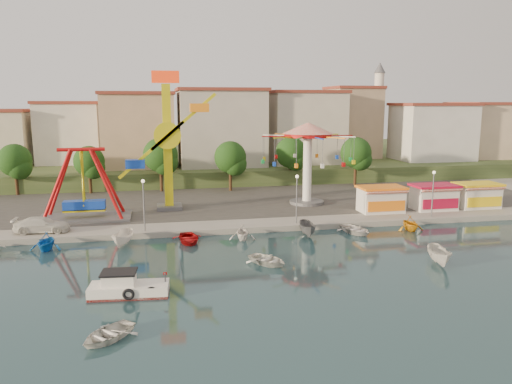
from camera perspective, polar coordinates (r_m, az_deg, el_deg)
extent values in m
plane|color=#152F3B|center=(40.40, -1.32, -9.26)|extent=(200.00, 200.00, 0.00)
cube|color=#9E998E|center=(100.59, -7.51, 2.61)|extent=(200.00, 100.00, 0.60)
cube|color=#4C4944|center=(69.04, -5.67, -0.57)|extent=(90.00, 28.00, 0.01)
cube|color=#384C26|center=(105.40, -7.71, 3.60)|extent=(200.00, 60.00, 3.00)
cube|color=#59595E|center=(58.98, -18.93, -2.80)|extent=(10.00, 5.00, 0.30)
cube|color=blue|center=(58.68, -19.01, -1.42)|extent=(4.50, 1.40, 1.00)
cylinder|color=#A80D0E|center=(57.81, -19.37, 4.61)|extent=(5.00, 0.40, 0.40)
cube|color=#59595E|center=(61.93, -9.86, -1.69)|extent=(3.00, 3.00, 0.50)
cube|color=yellow|center=(60.86, -10.07, 5.00)|extent=(1.00, 1.00, 15.00)
cube|color=#F9360D|center=(60.70, -10.32, 12.82)|extent=(3.20, 0.50, 1.40)
cylinder|color=yellow|center=(59.95, -10.10, 6.36)|extent=(3.20, 0.50, 3.20)
cube|color=yellow|center=(59.74, -8.30, 7.95)|extent=(7.85, 0.35, 6.74)
cube|color=orange|center=(59.84, -6.49, 9.55)|extent=(2.20, 1.20, 1.00)
cylinder|color=#59595E|center=(64.58, 5.81, -1.15)|extent=(4.40, 4.40, 0.40)
cylinder|color=white|center=(63.87, 5.88, 2.63)|extent=(1.10, 1.10, 9.00)
cylinder|color=#A80D0E|center=(63.45, 5.95, 6.49)|extent=(6.00, 6.00, 0.50)
cone|color=red|center=(63.40, 5.97, 7.30)|extent=(6.40, 6.40, 1.40)
cube|color=white|center=(61.03, 14.08, -0.93)|extent=(5.00, 3.00, 2.80)
cube|color=orange|center=(60.75, 14.14, 0.51)|extent=(5.40, 3.40, 0.25)
cube|color=red|center=(59.31, 14.83, -0.10)|extent=(5.00, 0.77, 0.43)
cube|color=white|center=(64.27, 19.65, -0.66)|extent=(5.00, 3.00, 2.80)
cube|color=#AA0D2E|center=(64.01, 19.73, 0.70)|extent=(5.40, 3.40, 0.25)
cube|color=red|center=(62.64, 20.51, 0.13)|extent=(5.00, 0.77, 0.43)
cube|color=white|center=(67.46, 23.93, -0.46)|extent=(5.00, 3.00, 2.80)
cube|color=yellow|center=(67.21, 24.02, 0.84)|extent=(5.40, 3.40, 0.25)
cube|color=red|center=(65.91, 24.85, 0.30)|extent=(5.00, 0.77, 0.43)
cylinder|color=#59595E|center=(51.58, -12.68, -1.63)|extent=(0.14, 0.14, 5.00)
cylinder|color=#59595E|center=(53.59, 4.67, -0.97)|extent=(0.14, 0.14, 5.00)
cylinder|color=#59595E|center=(59.96, 19.54, -0.34)|extent=(0.14, 0.14, 5.00)
cylinder|color=#382314|center=(77.76, -25.68, 1.02)|extent=(0.44, 0.44, 3.60)
sphere|color=black|center=(77.38, -25.85, 3.28)|extent=(4.60, 4.60, 4.60)
cylinder|color=#382314|center=(75.18, -18.41, 1.15)|extent=(0.44, 0.44, 3.40)
sphere|color=black|center=(74.80, -18.54, 3.36)|extent=(4.35, 4.35, 4.35)
cylinder|color=#382314|center=(74.13, -10.77, 1.57)|extent=(0.44, 0.44, 3.92)
sphere|color=black|center=(73.71, -10.86, 4.17)|extent=(5.02, 5.02, 5.02)
cylinder|color=#382314|center=(73.48, -2.94, 1.56)|extent=(0.44, 0.44, 3.66)
sphere|color=black|center=(73.08, -2.96, 4.00)|extent=(4.68, 4.68, 4.68)
cylinder|color=#382314|center=(78.42, 3.99, 2.15)|extent=(0.44, 0.44, 3.80)
sphere|color=black|center=(78.03, 4.02, 4.53)|extent=(4.86, 4.86, 4.86)
cylinder|color=#382314|center=(79.95, 11.27, 2.12)|extent=(0.44, 0.44, 3.77)
sphere|color=black|center=(79.57, 11.35, 4.44)|extent=(4.83, 4.83, 4.83)
cube|color=silver|center=(90.32, -20.82, 5.65)|extent=(12.33, 9.01, 8.63)
cube|color=tan|center=(89.62, -12.45, 6.87)|extent=(11.95, 9.28, 11.23)
cube|color=beige|center=(87.37, -3.32, 6.35)|extent=(12.59, 10.50, 9.20)
cube|color=beige|center=(93.50, 4.63, 6.60)|extent=(10.75, 9.23, 9.24)
cube|color=tan|center=(96.22, 12.65, 7.07)|extent=(12.77, 10.96, 11.21)
cube|color=silver|center=(100.19, 19.24, 7.20)|extent=(8.23, 8.98, 12.36)
cube|color=beige|center=(110.81, 23.22, 6.25)|extent=(11.59, 10.93, 8.76)
cylinder|color=silver|center=(100.97, 13.76, 8.53)|extent=(1.80, 1.80, 16.00)
cylinder|color=#59595E|center=(100.97, 13.88, 11.36)|extent=(2.80, 2.80, 0.30)
cone|color=#59595E|center=(101.15, 13.98, 13.63)|extent=(2.20, 2.20, 2.00)
cube|color=white|center=(37.04, -14.28, -10.89)|extent=(5.67, 2.57, 0.99)
cube|color=#A80D0E|center=(37.13, -14.27, -11.24)|extent=(5.67, 2.57, 0.18)
cube|color=white|center=(36.91, -15.37, -9.65)|extent=(2.34, 1.84, 0.99)
cube|color=black|center=(36.73, -15.41, -8.84)|extent=(2.58, 2.08, 0.13)
torus|color=black|center=(35.96, -14.38, -11.27)|extent=(0.85, 0.29, 0.84)
torus|color=black|center=(35.95, -11.87, -11.17)|extent=(0.85, 0.29, 0.84)
imported|color=silver|center=(42.39, 1.35, -7.76)|extent=(4.37, 4.64, 0.78)
imported|color=silver|center=(30.97, -16.65, -15.26)|extent=(4.26, 4.34, 0.74)
imported|color=silver|center=(44.97, 20.23, -6.85)|extent=(2.38, 4.17, 1.52)
imported|color=silver|center=(54.46, -23.28, -3.46)|extent=(5.41, 2.38, 1.55)
imported|color=blue|center=(50.02, -22.88, -5.21)|extent=(3.22, 3.60, 1.72)
imported|color=silver|center=(49.11, -14.95, -5.15)|extent=(2.44, 4.14, 1.50)
imported|color=#AD0D10|center=(49.16, -7.72, -5.27)|extent=(3.21, 4.28, 0.84)
imported|color=white|center=(49.65, -1.59, -4.59)|extent=(2.92, 3.28, 1.58)
imported|color=#5E5E63|center=(51.20, 5.93, -4.22)|extent=(1.91, 4.06, 1.51)
imported|color=white|center=(53.04, 11.34, -4.23)|extent=(3.91, 4.71, 0.84)
imported|color=orange|center=(55.57, 17.22, -3.42)|extent=(2.69, 3.10, 1.62)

